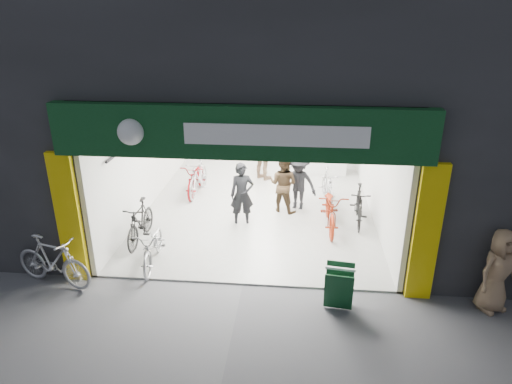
# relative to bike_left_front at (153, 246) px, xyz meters

# --- Properties ---
(ground) EXTENTS (60.00, 60.00, 0.00)m
(ground) POSITION_rel_bike_left_front_xyz_m (1.91, -0.60, -0.43)
(ground) COLOR #56565B
(ground) RESTS_ON ground
(building) EXTENTS (17.00, 10.27, 8.00)m
(building) POSITION_rel_bike_left_front_xyz_m (2.82, 4.39, 3.89)
(building) COLOR #232326
(building) RESTS_ON ground
(bike_left_front) EXTENTS (0.72, 1.68, 0.86)m
(bike_left_front) POSITION_rel_bike_left_front_xyz_m (0.00, 0.00, 0.00)
(bike_left_front) COLOR #A7A7AB
(bike_left_front) RESTS_ON ground
(bike_left_midfront) EXTENTS (0.49, 1.62, 0.97)m
(bike_left_midfront) POSITION_rel_bike_left_front_xyz_m (-0.59, 0.93, 0.05)
(bike_left_midfront) COLOR black
(bike_left_midfront) RESTS_ON ground
(bike_left_midback) EXTENTS (0.66, 1.79, 0.93)m
(bike_left_midback) POSITION_rel_bike_left_front_xyz_m (0.04, 3.90, 0.04)
(bike_left_midback) COLOR maroon
(bike_left_midback) RESTS_ON ground
(bike_left_back) EXTENTS (0.61, 1.78, 1.05)m
(bike_left_back) POSITION_rel_bike_left_front_xyz_m (0.11, 3.87, 0.10)
(bike_left_back) COLOR #B1B1B6
(bike_left_back) RESTS_ON ground
(bike_right_front) EXTENTS (0.55, 1.60, 0.95)m
(bike_right_front) POSITION_rel_bike_left_front_xyz_m (4.41, 2.35, 0.04)
(bike_right_front) COLOR black
(bike_right_front) RESTS_ON ground
(bike_right_mid) EXTENTS (0.71, 1.93, 1.01)m
(bike_right_mid) POSITION_rel_bike_left_front_xyz_m (3.71, 2.03, 0.07)
(bike_right_mid) COLOR maroon
(bike_right_mid) RESTS_ON ground
(bike_right_back) EXTENTS (0.63, 1.61, 0.94)m
(bike_right_back) POSITION_rel_bike_left_front_xyz_m (3.71, 3.55, 0.04)
(bike_right_back) COLOR #A4A4A8
(bike_right_back) RESTS_ON ground
(parked_bike) EXTENTS (1.78, 0.92, 1.03)m
(parked_bike) POSITION_rel_bike_left_front_xyz_m (-1.66, -0.90, 0.09)
(parked_bike) COLOR silver
(parked_bike) RESTS_ON ground
(customer_a) EXTENTS (0.63, 0.48, 1.57)m
(customer_a) POSITION_rel_bike_left_front_xyz_m (1.58, 2.04, 0.35)
(customer_a) COLOR black
(customer_a) RESTS_ON ground
(customer_b) EXTENTS (0.90, 0.81, 1.53)m
(customer_b) POSITION_rel_bike_left_front_xyz_m (2.54, 2.87, 0.34)
(customer_b) COLOR #3A2A1A
(customer_b) RESTS_ON ground
(customer_c) EXTENTS (1.09, 0.81, 1.50)m
(customer_c) POSITION_rel_bike_left_front_xyz_m (2.92, 3.03, 0.32)
(customer_c) COLOR black
(customer_c) RESTS_ON ground
(customer_d) EXTENTS (1.14, 1.06, 1.88)m
(customer_d) POSITION_rel_bike_left_front_xyz_m (1.86, 5.14, 0.51)
(customer_d) COLOR #86684E
(customer_d) RESTS_ON ground
(pedestrian_near) EXTENTS (0.90, 0.79, 1.55)m
(pedestrian_near) POSITION_rel_bike_left_front_xyz_m (6.37, -0.90, 0.34)
(pedestrian_near) COLOR #8F7153
(pedestrian_near) RESTS_ON ground
(sandwich_board) EXTENTS (0.56, 0.57, 0.77)m
(sandwich_board) POSITION_rel_bike_left_front_xyz_m (3.68, -1.10, -0.01)
(sandwich_board) COLOR #0D351A
(sandwich_board) RESTS_ON ground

